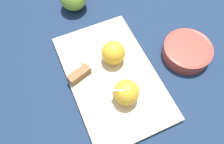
# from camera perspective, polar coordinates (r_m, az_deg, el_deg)

# --- Properties ---
(ground_plane) EXTENTS (4.00, 4.00, 0.00)m
(ground_plane) POSITION_cam_1_polar(r_m,az_deg,el_deg) (0.63, 0.00, -1.50)
(ground_plane) COLOR #14233D
(cutting_board) EXTENTS (0.39, 0.25, 0.01)m
(cutting_board) POSITION_cam_1_polar(r_m,az_deg,el_deg) (0.63, 0.00, -1.19)
(cutting_board) COLOR #D1B789
(cutting_board) RESTS_ON ground_plane
(apple_half_left) EXTENTS (0.07, 0.07, 0.07)m
(apple_half_left) POSITION_cam_1_polar(r_m,az_deg,el_deg) (0.56, 3.77, -5.38)
(apple_half_left) COLOR gold
(apple_half_left) RESTS_ON cutting_board
(apple_half_right) EXTENTS (0.07, 0.07, 0.07)m
(apple_half_right) POSITION_cam_1_polar(r_m,az_deg,el_deg) (0.62, 0.34, 5.01)
(apple_half_right) COLOR gold
(apple_half_right) RESTS_ON cutting_board
(knife) EXTENTS (0.07, 0.15, 0.02)m
(knife) POSITION_cam_1_polar(r_m,az_deg,el_deg) (0.62, -8.08, -0.29)
(knife) COLOR silver
(knife) RESTS_ON cutting_board
(apple_slice) EXTENTS (0.06, 0.06, 0.01)m
(apple_slice) POSITION_cam_1_polar(r_m,az_deg,el_deg) (0.65, -6.02, 3.88)
(apple_slice) COLOR #EFE5C6
(apple_slice) RESTS_ON cutting_board
(bowl) EXTENTS (0.14, 0.14, 0.04)m
(bowl) POSITION_cam_1_polar(r_m,az_deg,el_deg) (0.69, 19.02, 5.31)
(bowl) COLOR #99382D
(bowl) RESTS_ON ground_plane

